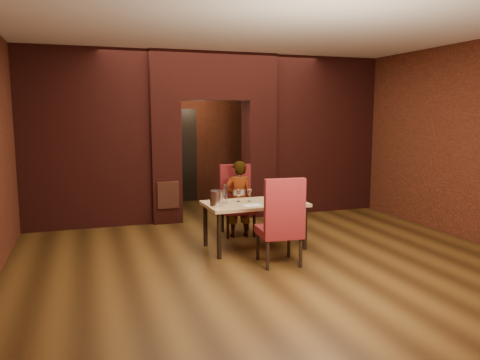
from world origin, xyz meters
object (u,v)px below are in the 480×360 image
object	(u,v)px
chair_far	(238,200)
wine_glass_c	(269,196)
chair_near	(279,220)
water_bottle	(225,194)
wine_glass_b	(249,195)
dining_table	(255,225)
potted_plant	(283,218)
wine_bucket	(216,198)
person_seated	(238,199)
wine_glass_a	(238,196)

from	to	relation	value
chair_far	wine_glass_c	world-z (taller)	chair_far
chair_far	wine_glass_c	xyz separation A→B (m)	(0.20, -0.88, 0.22)
chair_near	water_bottle	world-z (taller)	chair_near
wine_glass_b	water_bottle	distance (m)	0.40
dining_table	potted_plant	size ratio (longest dim) A/B	3.27
wine_bucket	wine_glass_c	bearing A→B (deg)	2.75
wine_bucket	potted_plant	xyz separation A→B (m)	(1.47, 0.91, -0.59)
person_seated	potted_plant	size ratio (longest dim) A/B	2.76
person_seated	potted_plant	xyz separation A→B (m)	(0.87, 0.11, -0.41)
person_seated	dining_table	bearing A→B (deg)	97.69
chair_far	wine_glass_a	xyz separation A→B (m)	(-0.22, -0.70, 0.21)
wine_glass_a	water_bottle	xyz separation A→B (m)	(-0.23, -0.05, 0.05)
wine_bucket	potted_plant	distance (m)	1.83
water_bottle	person_seated	bearing A→B (deg)	56.18
person_seated	wine_glass_b	xyz separation A→B (m)	(-0.02, -0.61, 0.17)
wine_glass_c	water_bottle	bearing A→B (deg)	168.28
wine_glass_c	water_bottle	distance (m)	0.67
person_seated	chair_near	bearing A→B (deg)	98.26
person_seated	wine_bucket	size ratio (longest dim) A/B	5.62
water_bottle	potted_plant	size ratio (longest dim) A/B	0.62
wine_glass_b	potted_plant	bearing A→B (deg)	39.18
chair_near	wine_glass_b	xyz separation A→B (m)	(-0.10, 0.93, 0.20)
chair_near	wine_glass_c	bearing A→B (deg)	-97.27
person_seated	wine_glass_a	distance (m)	0.63
wine_glass_a	wine_bucket	bearing A→B (deg)	-151.94
chair_near	wine_glass_b	size ratio (longest dim) A/B	6.39
wine_glass_c	potted_plant	world-z (taller)	wine_glass_c
wine_glass_a	dining_table	bearing A→B (deg)	-30.66
wine_glass_a	wine_bucket	world-z (taller)	wine_bucket
wine_glass_a	wine_glass_b	world-z (taller)	wine_glass_b
wine_glass_b	potted_plant	xyz separation A→B (m)	(0.89, 0.73, -0.57)
wine_glass_b	person_seated	bearing A→B (deg)	87.77
wine_glass_c	wine_bucket	xyz separation A→B (m)	(-0.84, -0.04, 0.01)
person_seated	wine_glass_b	size ratio (longest dim) A/B	6.73
wine_glass_a	wine_glass_b	bearing A→B (deg)	-10.98
wine_glass_b	wine_bucket	distance (m)	0.61
chair_far	person_seated	size ratio (longest dim) A/B	0.92
dining_table	chair_far	bearing A→B (deg)	87.76
chair_far	person_seated	world-z (taller)	person_seated
chair_far	wine_bucket	size ratio (longest dim) A/B	5.20
wine_glass_b	wine_bucket	xyz separation A→B (m)	(-0.58, -0.19, 0.02)
dining_table	wine_glass_c	bearing A→B (deg)	-15.96
person_seated	wine_glass_a	xyz separation A→B (m)	(-0.19, -0.58, 0.16)
chair_far	wine_glass_a	bearing A→B (deg)	-102.36
wine_glass_b	chair_far	bearing A→B (deg)	85.53
wine_bucket	water_bottle	world-z (taller)	water_bottle
dining_table	wine_bucket	world-z (taller)	wine_bucket
wine_glass_a	wine_glass_b	xyz separation A→B (m)	(0.17, -0.03, 0.00)
dining_table	chair_near	xyz separation A→B (m)	(0.05, -0.83, 0.25)
person_seated	wine_glass_c	bearing A→B (deg)	112.70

